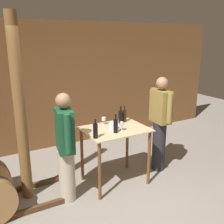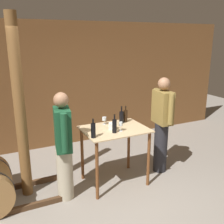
{
  "view_description": "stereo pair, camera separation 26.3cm",
  "coord_description": "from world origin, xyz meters",
  "px_view_note": "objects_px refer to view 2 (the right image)",
  "views": [
    {
      "loc": [
        -1.76,
        -2.64,
        2.36
      ],
      "look_at": [
        0.23,
        0.88,
        1.2
      ],
      "focal_mm": 42.0,
      "sensor_mm": 36.0,
      "label": 1
    },
    {
      "loc": [
        -1.52,
        -2.76,
        2.36
      ],
      "look_at": [
        0.23,
        0.88,
        1.2
      ],
      "focal_mm": 42.0,
      "sensor_mm": 36.0,
      "label": 2
    }
  ],
  "objects_px": {
    "wine_bottle_right": "(125,116)",
    "person_visitor_with_scarf": "(162,123)",
    "wine_bottle_center": "(121,117)",
    "ice_bucket": "(113,126)",
    "wooden_post": "(20,110)",
    "wine_glass_near_left": "(104,119)",
    "person_host": "(63,145)",
    "wine_bottle_far_left": "(93,130)",
    "wine_glass_near_center": "(121,124)",
    "wine_bottle_left": "(114,126)"
  },
  "relations": [
    {
      "from": "wine_bottle_right",
      "to": "person_visitor_with_scarf",
      "type": "height_order",
      "value": "person_visitor_with_scarf"
    },
    {
      "from": "wine_bottle_center",
      "to": "ice_bucket",
      "type": "xyz_separation_m",
      "value": [
        -0.27,
        -0.21,
        -0.06
      ]
    },
    {
      "from": "wooden_post",
      "to": "wine_glass_near_left",
      "type": "distance_m",
      "value": 1.35
    },
    {
      "from": "wooden_post",
      "to": "person_host",
      "type": "bearing_deg",
      "value": -36.01
    },
    {
      "from": "wine_bottle_right",
      "to": "wine_glass_near_left",
      "type": "height_order",
      "value": "wine_bottle_right"
    },
    {
      "from": "wine_bottle_right",
      "to": "wooden_post",
      "type": "bearing_deg",
      "value": 177.89
    },
    {
      "from": "wine_bottle_far_left",
      "to": "wine_glass_near_center",
      "type": "distance_m",
      "value": 0.49
    },
    {
      "from": "wine_bottle_left",
      "to": "wine_bottle_center",
      "type": "distance_m",
      "value": 0.48
    },
    {
      "from": "wine_bottle_far_left",
      "to": "person_host",
      "type": "bearing_deg",
      "value": 162.19
    },
    {
      "from": "wooden_post",
      "to": "wine_glass_near_left",
      "type": "height_order",
      "value": "wooden_post"
    },
    {
      "from": "wooden_post",
      "to": "wine_bottle_center",
      "type": "relative_size",
      "value": 9.06
    },
    {
      "from": "wine_bottle_left",
      "to": "wine_glass_near_left",
      "type": "bearing_deg",
      "value": 87.14
    },
    {
      "from": "wine_bottle_center",
      "to": "person_visitor_with_scarf",
      "type": "xyz_separation_m",
      "value": [
        0.7,
        -0.2,
        -0.16
      ]
    },
    {
      "from": "wine_bottle_right",
      "to": "wine_glass_near_center",
      "type": "bearing_deg",
      "value": -127.5
    },
    {
      "from": "wine_bottle_center",
      "to": "wine_glass_near_center",
      "type": "distance_m",
      "value": 0.4
    },
    {
      "from": "wine_bottle_left",
      "to": "wine_bottle_right",
      "type": "relative_size",
      "value": 1.02
    },
    {
      "from": "wine_glass_near_left",
      "to": "ice_bucket",
      "type": "relative_size",
      "value": 0.98
    },
    {
      "from": "ice_bucket",
      "to": "person_host",
      "type": "xyz_separation_m",
      "value": [
        -0.82,
        -0.07,
        -0.14
      ]
    },
    {
      "from": "wine_bottle_left",
      "to": "wine_glass_near_left",
      "type": "height_order",
      "value": "wine_bottle_left"
    },
    {
      "from": "ice_bucket",
      "to": "wine_glass_near_left",
      "type": "bearing_deg",
      "value": 93.82
    },
    {
      "from": "wine_bottle_left",
      "to": "person_visitor_with_scarf",
      "type": "xyz_separation_m",
      "value": [
        1.01,
        0.17,
        -0.16
      ]
    },
    {
      "from": "wooden_post",
      "to": "wine_glass_near_center",
      "type": "bearing_deg",
      "value": -17.16
    },
    {
      "from": "person_visitor_with_scarf",
      "to": "ice_bucket",
      "type": "bearing_deg",
      "value": -179.11
    },
    {
      "from": "wine_bottle_far_left",
      "to": "wine_glass_near_center",
      "type": "bearing_deg",
      "value": 8.15
    },
    {
      "from": "wooden_post",
      "to": "ice_bucket",
      "type": "xyz_separation_m",
      "value": [
        1.33,
        -0.3,
        -0.35
      ]
    },
    {
      "from": "wine_bottle_left",
      "to": "wine_glass_near_center",
      "type": "xyz_separation_m",
      "value": [
        0.12,
        0.02,
        -0.0
      ]
    },
    {
      "from": "wine_bottle_center",
      "to": "person_host",
      "type": "distance_m",
      "value": 1.15
    },
    {
      "from": "wine_bottle_left",
      "to": "wine_bottle_right",
      "type": "height_order",
      "value": "wine_bottle_left"
    },
    {
      "from": "wine_bottle_center",
      "to": "ice_bucket",
      "type": "height_order",
      "value": "wine_bottle_center"
    },
    {
      "from": "wine_glass_near_center",
      "to": "person_host",
      "type": "height_order",
      "value": "person_host"
    },
    {
      "from": "wooden_post",
      "to": "wine_bottle_right",
      "type": "xyz_separation_m",
      "value": [
        1.69,
        -0.06,
        -0.28
      ]
    },
    {
      "from": "wine_bottle_far_left",
      "to": "wine_bottle_center",
      "type": "height_order",
      "value": "wine_bottle_center"
    },
    {
      "from": "ice_bucket",
      "to": "person_host",
      "type": "distance_m",
      "value": 0.84
    },
    {
      "from": "wine_glass_near_left",
      "to": "wine_bottle_center",
      "type": "bearing_deg",
      "value": -12.97
    },
    {
      "from": "wooden_post",
      "to": "wine_glass_near_center",
      "type": "distance_m",
      "value": 1.5
    },
    {
      "from": "wooden_post",
      "to": "wine_glass_near_left",
      "type": "relative_size",
      "value": 21.26
    },
    {
      "from": "wine_bottle_right",
      "to": "wine_glass_near_left",
      "type": "bearing_deg",
      "value": 173.7
    },
    {
      "from": "person_host",
      "to": "wine_bottle_left",
      "type": "bearing_deg",
      "value": -5.82
    },
    {
      "from": "wooden_post",
      "to": "wine_glass_near_center",
      "type": "xyz_separation_m",
      "value": [
        1.41,
        -0.43,
        -0.29
      ]
    },
    {
      "from": "wine_glass_near_center",
      "to": "person_visitor_with_scarf",
      "type": "bearing_deg",
      "value": 9.55
    },
    {
      "from": "wine_glass_near_center",
      "to": "ice_bucket",
      "type": "distance_m",
      "value": 0.17
    },
    {
      "from": "wooden_post",
      "to": "person_host",
      "type": "relative_size",
      "value": 1.65
    },
    {
      "from": "wine_glass_near_center",
      "to": "person_visitor_with_scarf",
      "type": "distance_m",
      "value": 0.92
    },
    {
      "from": "wooden_post",
      "to": "wine_bottle_right",
      "type": "distance_m",
      "value": 1.72
    },
    {
      "from": "person_host",
      "to": "person_visitor_with_scarf",
      "type": "xyz_separation_m",
      "value": [
        1.79,
        0.09,
        0.04
      ]
    },
    {
      "from": "wooden_post",
      "to": "wine_bottle_far_left",
      "type": "xyz_separation_m",
      "value": [
        0.92,
        -0.5,
        -0.28
      ]
    },
    {
      "from": "wine_glass_near_center",
      "to": "wine_bottle_left",
      "type": "bearing_deg",
      "value": -172.17
    },
    {
      "from": "wine_glass_near_left",
      "to": "person_host",
      "type": "bearing_deg",
      "value": -156.39
    },
    {
      "from": "person_host",
      "to": "wine_glass_near_left",
      "type": "bearing_deg",
      "value": 23.61
    },
    {
      "from": "wine_bottle_center",
      "to": "wine_bottle_far_left",
      "type": "bearing_deg",
      "value": -148.44
    }
  ]
}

